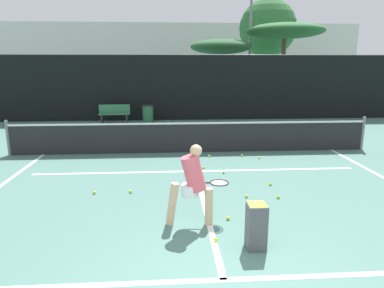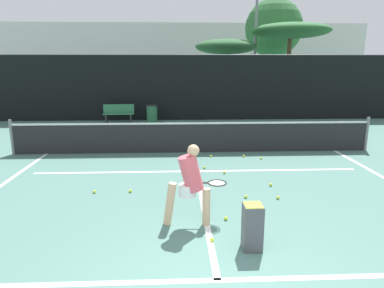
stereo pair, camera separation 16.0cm
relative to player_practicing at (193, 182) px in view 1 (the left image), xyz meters
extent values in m
cube|color=white|center=(0.28, -1.59, -0.76)|extent=(11.00, 0.10, 0.01)
cube|color=white|center=(0.28, 2.97, -0.76)|extent=(8.25, 0.10, 0.01)
cube|color=white|center=(0.28, 1.67, -0.76)|extent=(0.10, 6.51, 0.01)
cylinder|color=slate|center=(-5.22, 4.92, -0.23)|extent=(0.09, 0.09, 1.07)
cylinder|color=slate|center=(5.78, 4.92, -0.23)|extent=(0.09, 0.09, 1.07)
cube|color=#232326|center=(0.28, 4.92, -0.29)|extent=(11.00, 0.02, 0.95)
cube|color=white|center=(0.28, 4.92, 0.16)|extent=(11.00, 0.03, 0.06)
cube|color=black|center=(0.28, 11.28, 0.78)|extent=(24.00, 0.06, 3.09)
cylinder|color=slate|center=(0.28, 11.28, 2.35)|extent=(24.00, 0.04, 0.04)
cylinder|color=#DBAD84|center=(0.27, -0.03, -0.44)|extent=(0.14, 0.14, 0.66)
cylinder|color=#DBAD84|center=(-0.35, 0.02, -0.39)|extent=(0.25, 0.15, 0.76)
cylinder|color=white|center=(-0.05, 0.00, -0.14)|extent=(0.29, 0.29, 0.20)
cylinder|color=#E55966|center=(0.01, -0.01, 0.16)|extent=(0.44, 0.31, 0.66)
sphere|color=#DBAD84|center=(0.05, -0.01, 0.55)|extent=(0.20, 0.20, 0.20)
cylinder|color=#262628|center=(0.17, 0.21, -0.09)|extent=(0.30, 0.05, 0.03)
torus|color=#262628|center=(0.47, 0.19, -0.09)|extent=(0.36, 0.36, 0.02)
cylinder|color=beige|center=(0.47, 0.19, -0.09)|extent=(0.28, 0.28, 0.01)
sphere|color=#D1E033|center=(1.19, 1.13, -0.73)|extent=(0.07, 0.07, 0.07)
sphere|color=#D1E033|center=(0.50, 3.19, -0.73)|extent=(0.07, 0.07, 0.07)
sphere|color=#D1E033|center=(0.31, -0.61, -0.73)|extent=(0.07, 0.07, 0.07)
sphere|color=#D1E033|center=(0.79, 4.32, -0.73)|extent=(0.07, 0.07, 0.07)
sphere|color=#D1E033|center=(1.83, 1.04, -0.73)|extent=(0.07, 0.07, 0.07)
sphere|color=#D1E033|center=(1.89, 1.80, -0.73)|extent=(0.07, 0.07, 0.07)
sphere|color=#D1E033|center=(1.76, 4.29, -0.73)|extent=(0.07, 0.07, 0.07)
sphere|color=#D1E033|center=(-1.23, 1.55, -0.73)|extent=(0.07, 0.07, 0.07)
sphere|color=#D1E033|center=(2.22, 4.03, -0.73)|extent=(0.07, 0.07, 0.07)
sphere|color=#D1E033|center=(0.64, 0.13, -0.73)|extent=(0.07, 0.07, 0.07)
sphere|color=#D1E033|center=(0.97, 2.74, -0.73)|extent=(0.07, 0.07, 0.07)
sphere|color=#D1E033|center=(-1.99, 1.55, -0.73)|extent=(0.07, 0.07, 0.07)
cube|color=#4C4C51|center=(0.88, -0.84, -0.41)|extent=(0.28, 0.28, 0.70)
cube|color=#D1E033|center=(0.88, -0.84, -0.08)|extent=(0.25, 0.25, 0.06)
cube|color=#33724C|center=(-2.91, 10.43, -0.32)|extent=(1.43, 0.44, 0.04)
cube|color=#33724C|center=(-2.92, 10.61, -0.11)|extent=(1.41, 0.12, 0.42)
cube|color=#333338|center=(-3.48, 10.40, -0.54)|extent=(0.06, 0.32, 0.44)
cube|color=#333338|center=(-2.35, 10.46, -0.54)|extent=(0.06, 0.32, 0.44)
cylinder|color=#28603D|center=(-1.38, 10.55, -0.37)|extent=(0.49, 0.49, 0.79)
cylinder|color=black|center=(-1.38, 10.55, 0.04)|extent=(0.52, 0.52, 0.04)
cube|color=navy|center=(-4.70, 14.73, -0.36)|extent=(1.60, 4.43, 0.80)
cube|color=#1E2328|center=(-4.70, 14.50, 0.31)|extent=(1.35, 2.66, 0.54)
cylinder|color=black|center=(-3.98, 16.14, -0.46)|extent=(0.18, 0.60, 0.60)
cylinder|color=black|center=(-3.98, 13.31, -0.46)|extent=(0.18, 0.60, 0.60)
cylinder|color=slate|center=(4.79, 16.89, 2.89)|extent=(0.16, 0.16, 7.31)
cylinder|color=brown|center=(2.77, 15.79, 0.91)|extent=(0.28, 0.28, 3.35)
ellipsoid|color=#28562D|center=(2.77, 15.79, 2.94)|extent=(3.68, 3.68, 0.90)
cylinder|color=brown|center=(6.96, 20.70, 1.14)|extent=(0.28, 0.28, 3.80)
sphere|color=#2D6633|center=(6.96, 20.70, 4.50)|extent=(4.18, 4.18, 4.18)
cylinder|color=brown|center=(6.62, 15.73, 1.37)|extent=(0.28, 0.28, 4.27)
ellipsoid|color=#2D6633|center=(6.62, 15.73, 3.85)|extent=(4.69, 4.69, 0.90)
cube|color=beige|center=(0.28, 29.79, 2.48)|extent=(36.00, 2.40, 6.49)
camera|label=1|loc=(-0.37, -5.41, 1.94)|focal=32.00mm
camera|label=2|loc=(-0.21, -5.42, 1.94)|focal=32.00mm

